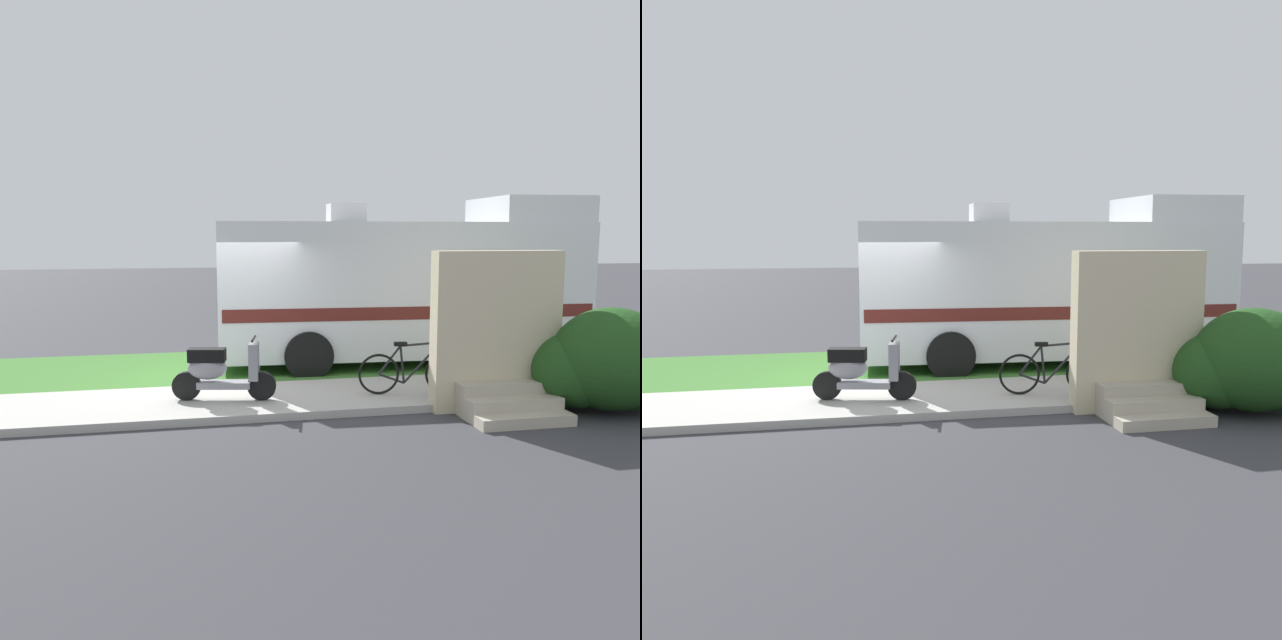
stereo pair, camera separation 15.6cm
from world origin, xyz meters
TOP-DOWN VIEW (x-y plane):
  - ground_plane at (0.00, 0.00)m, footprint 80.00×80.00m
  - sidewalk at (0.00, -1.20)m, footprint 24.00×2.00m
  - grass_strip at (0.00, 1.50)m, footprint 24.00×3.40m
  - motorhome_rv at (3.58, 1.34)m, footprint 7.30×2.80m
  - scooter at (-0.25, -1.26)m, footprint 1.58×0.60m
  - bicycle at (2.75, -1.50)m, footprint 1.70×0.52m
  - pickup_truck_near at (5.73, 5.77)m, footprint 5.20×2.16m
  - porch_steps at (3.83, -2.29)m, footprint 2.00×1.26m
  - bush_by_porch at (5.40, -2.68)m, footprint 2.16×1.62m
  - bottle_green at (4.73, -1.44)m, footprint 0.06×0.06m
  - bottle_spare at (3.09, -1.62)m, footprint 0.08×0.08m

SIDE VIEW (x-z plane):
  - ground_plane at x=0.00m, z-range 0.00..0.00m
  - grass_strip at x=0.00m, z-range 0.00..0.08m
  - sidewalk at x=0.00m, z-range 0.00..0.12m
  - bottle_spare at x=3.09m, z-range 0.10..0.34m
  - bottle_green at x=4.73m, z-range 0.10..0.35m
  - bicycle at x=2.75m, z-range 0.05..0.93m
  - scooter at x=-0.25m, z-range 0.09..1.06m
  - bush_by_porch at x=5.40m, z-range -0.04..1.49m
  - pickup_truck_near at x=5.73m, z-range 0.06..1.83m
  - porch_steps at x=3.83m, z-range -0.23..2.17m
  - motorhome_rv at x=3.58m, z-range -0.08..3.28m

